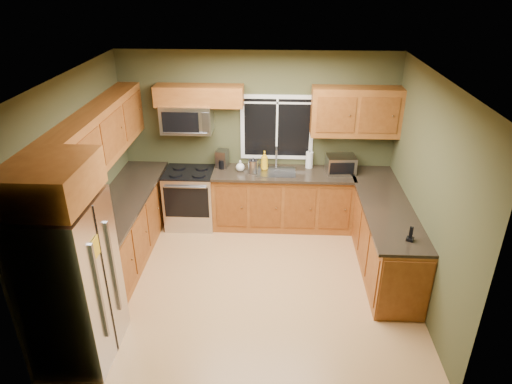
# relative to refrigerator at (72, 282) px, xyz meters

# --- Properties ---
(floor) EXTENTS (4.20, 4.20, 0.00)m
(floor) POSITION_rel_refrigerator_xyz_m (1.74, 1.30, -0.90)
(floor) COLOR tan
(floor) RESTS_ON ground
(ceiling) EXTENTS (4.20, 4.20, 0.00)m
(ceiling) POSITION_rel_refrigerator_xyz_m (1.74, 1.30, 1.80)
(ceiling) COLOR white
(ceiling) RESTS_ON back_wall
(back_wall) EXTENTS (4.20, 0.00, 4.20)m
(back_wall) POSITION_rel_refrigerator_xyz_m (1.74, 3.10, 0.45)
(back_wall) COLOR #3F4125
(back_wall) RESTS_ON ground
(front_wall) EXTENTS (4.20, 0.00, 4.20)m
(front_wall) POSITION_rel_refrigerator_xyz_m (1.74, -0.50, 0.45)
(front_wall) COLOR #3F4125
(front_wall) RESTS_ON ground
(left_wall) EXTENTS (0.00, 3.60, 3.60)m
(left_wall) POSITION_rel_refrigerator_xyz_m (-0.36, 1.30, 0.45)
(left_wall) COLOR #3F4125
(left_wall) RESTS_ON ground
(right_wall) EXTENTS (0.00, 3.60, 3.60)m
(right_wall) POSITION_rel_refrigerator_xyz_m (3.84, 1.30, 0.45)
(right_wall) COLOR #3F4125
(right_wall) RESTS_ON ground
(window) EXTENTS (1.12, 0.03, 1.02)m
(window) POSITION_rel_refrigerator_xyz_m (2.04, 3.08, 0.65)
(window) COLOR white
(window) RESTS_ON back_wall
(base_cabinets_left) EXTENTS (0.60, 2.65, 0.90)m
(base_cabinets_left) POSITION_rel_refrigerator_xyz_m (-0.06, 1.78, -0.45)
(base_cabinets_left) COLOR brown
(base_cabinets_left) RESTS_ON ground
(countertop_left) EXTENTS (0.65, 2.65, 0.04)m
(countertop_left) POSITION_rel_refrigerator_xyz_m (-0.04, 1.78, 0.02)
(countertop_left) COLOR black
(countertop_left) RESTS_ON base_cabinets_left
(base_cabinets_back) EXTENTS (2.17, 0.60, 0.90)m
(base_cabinets_back) POSITION_rel_refrigerator_xyz_m (2.15, 2.80, -0.45)
(base_cabinets_back) COLOR brown
(base_cabinets_back) RESTS_ON ground
(countertop_back) EXTENTS (2.17, 0.65, 0.04)m
(countertop_back) POSITION_rel_refrigerator_xyz_m (2.15, 2.78, 0.02)
(countertop_back) COLOR black
(countertop_back) RESTS_ON base_cabinets_back
(base_cabinets_peninsula) EXTENTS (0.60, 2.52, 0.90)m
(base_cabinets_peninsula) POSITION_rel_refrigerator_xyz_m (3.54, 1.84, -0.45)
(base_cabinets_peninsula) COLOR brown
(base_cabinets_peninsula) RESTS_ON ground
(countertop_peninsula) EXTENTS (0.65, 2.50, 0.04)m
(countertop_peninsula) POSITION_rel_refrigerator_xyz_m (3.51, 1.85, 0.02)
(countertop_peninsula) COLOR black
(countertop_peninsula) RESTS_ON base_cabinets_peninsula
(upper_cabinets_left) EXTENTS (0.33, 2.65, 0.72)m
(upper_cabinets_left) POSITION_rel_refrigerator_xyz_m (-0.20, 1.78, 0.96)
(upper_cabinets_left) COLOR brown
(upper_cabinets_left) RESTS_ON left_wall
(upper_cabinets_back_left) EXTENTS (1.30, 0.33, 0.30)m
(upper_cabinets_back_left) POSITION_rel_refrigerator_xyz_m (0.89, 2.94, 1.17)
(upper_cabinets_back_left) COLOR brown
(upper_cabinets_back_left) RESTS_ON back_wall
(upper_cabinets_back_right) EXTENTS (1.30, 0.33, 0.72)m
(upper_cabinets_back_right) POSITION_rel_refrigerator_xyz_m (3.19, 2.94, 0.96)
(upper_cabinets_back_right) COLOR brown
(upper_cabinets_back_right) RESTS_ON back_wall
(upper_cabinet_over_fridge) EXTENTS (0.72, 0.90, 0.38)m
(upper_cabinet_over_fridge) POSITION_rel_refrigerator_xyz_m (-0.00, 0.00, 1.13)
(upper_cabinet_over_fridge) COLOR brown
(upper_cabinet_over_fridge) RESTS_ON left_wall
(refrigerator) EXTENTS (0.74, 0.90, 1.80)m
(refrigerator) POSITION_rel_refrigerator_xyz_m (0.00, 0.00, 0.00)
(refrigerator) COLOR #B7B7BC
(refrigerator) RESTS_ON ground
(range) EXTENTS (0.76, 0.69, 0.94)m
(range) POSITION_rel_refrigerator_xyz_m (0.69, 2.77, -0.43)
(range) COLOR #B7B7BC
(range) RESTS_ON ground
(microwave) EXTENTS (0.76, 0.41, 0.42)m
(microwave) POSITION_rel_refrigerator_xyz_m (0.69, 2.91, 0.83)
(microwave) COLOR #B7B7BC
(microwave) RESTS_ON back_wall
(sink) EXTENTS (0.60, 0.42, 0.36)m
(sink) POSITION_rel_refrigerator_xyz_m (2.04, 2.79, 0.05)
(sink) COLOR slate
(sink) RESTS_ON countertop_back
(toaster_oven) EXTENTS (0.46, 0.37, 0.27)m
(toaster_oven) POSITION_rel_refrigerator_xyz_m (3.02, 2.81, 0.17)
(toaster_oven) COLOR #B7B7BC
(toaster_oven) RESTS_ON countertop_back
(coffee_maker) EXTENTS (0.20, 0.25, 0.27)m
(coffee_maker) POSITION_rel_refrigerator_xyz_m (1.20, 2.94, 0.17)
(coffee_maker) COLOR slate
(coffee_maker) RESTS_ON countertop_back
(kettle) EXTENTS (0.19, 0.19, 0.26)m
(kettle) POSITION_rel_refrigerator_xyz_m (1.69, 2.72, 0.16)
(kettle) COLOR #B7B7BC
(kettle) RESTS_ON countertop_back
(paper_towel_roll) EXTENTS (0.13, 0.13, 0.28)m
(paper_towel_roll) POSITION_rel_refrigerator_xyz_m (2.55, 2.98, 0.17)
(paper_towel_roll) COLOR white
(paper_towel_roll) RESTS_ON countertop_back
(soap_bottle_a) EXTENTS (0.12, 0.12, 0.30)m
(soap_bottle_a) POSITION_rel_refrigerator_xyz_m (1.86, 2.87, 0.19)
(soap_bottle_a) COLOR gold
(soap_bottle_a) RESTS_ON countertop_back
(soap_bottle_c) EXTENTS (0.17, 0.17, 0.17)m
(soap_bottle_c) POSITION_rel_refrigerator_xyz_m (1.49, 2.80, 0.13)
(soap_bottle_c) COLOR white
(soap_bottle_c) RESTS_ON countertop_back
(cordless_phone) EXTENTS (0.11, 0.11, 0.18)m
(cordless_phone) POSITION_rel_refrigerator_xyz_m (3.60, 0.91, 0.09)
(cordless_phone) COLOR black
(cordless_phone) RESTS_ON countertop_peninsula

